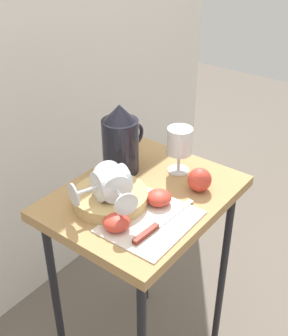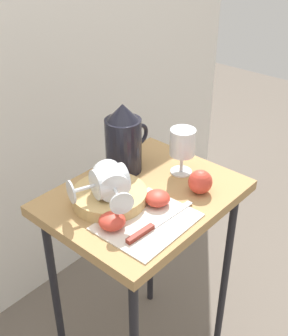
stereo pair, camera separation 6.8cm
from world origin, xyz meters
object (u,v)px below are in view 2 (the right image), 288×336
Objects in this scene: pitcher at (124,144)px; apple_whole at (200,182)px; knife at (151,227)px; basket_tray at (110,196)px; apple_half_left at (112,221)px; table at (144,218)px; wine_glass_tipped_near at (108,182)px; apple_half_right at (157,198)px; wine_glass_upright at (182,145)px; wine_glass_tipped_far at (111,181)px.

pitcher reaches higher than apple_whole.
basket_tray is at bearing 84.67° from knife.
apple_half_left is (-0.07, -0.08, 0.00)m from basket_tray.
table is 0.19m from apple_whole.
pitcher is 0.28m from apple_half_left.
pitcher is 3.16× the size of apple_whole.
pitcher is 0.19m from wine_glass_tipped_near.
pitcher is at bearing 31.31° from wine_glass_tipped_near.
table is 10.78× the size of apple_half_right.
apple_half_right is at bearing 158.82° from apple_whole.
wine_glass_upright is at bearing -54.36° from pitcher.
apple_whole is at bearing -78.13° from pitcher.
apple_whole is (0.12, -0.05, 0.01)m from apple_half_right.
wine_glass_upright is (0.15, -0.01, 0.18)m from table.
knife is at bearing -132.09° from table.
wine_glass_upright reaches higher than apple_whole.
apple_whole is at bearing -46.82° from table.
knife is (-0.11, -0.12, 0.09)m from table.
basket_tray is at bearing 48.53° from apple_half_left.
basket_tray is (-0.09, 0.04, 0.10)m from table.
apple_half_right is at bearing -163.00° from wine_glass_upright.
pitcher is at bearing 101.87° from apple_whole.
wine_glass_upright is 0.26m from wine_glass_tipped_near.
pitcher is at bearing 37.55° from apple_half_left.
apple_half_left is at bearing -142.45° from pitcher.
wine_glass_tipped_far is at bearing -115.87° from basket_tray.
wine_glass_upright reaches higher than wine_glass_tipped_far.
basket_tray is 0.11m from apple_half_left.
apple_half_left is at bearing -130.21° from wine_glass_tipped_near.
apple_half_right is 0.29× the size of knife.
wine_glass_upright reaches higher than basket_tray.
wine_glass_upright is 0.19m from apple_half_right.
knife is at bearing -157.61° from wine_glass_upright.
wine_glass_tipped_near reaches higher than apple_whole.
table is at bearing -14.45° from wine_glass_tipped_far.
wine_glass_tipped_near is at bearing 137.16° from wine_glass_tipped_far.
wine_glass_upright is at bearing 22.39° from knife.
wine_glass_tipped_far reaches higher than knife.
apple_whole is at bearing -34.18° from wine_glass_tipped_near.
wine_glass_upright is at bearing -11.88° from basket_tray.
wine_glass_upright is at bearing 64.33° from apple_whole.
table is 0.24m from wine_glass_upright.
apple_half_left is (-0.22, -0.17, -0.06)m from pitcher.
wine_glass_tipped_far reaches higher than apple_whole.
apple_half_left is 1.00× the size of apple_half_right.
pitcher reaches higher than wine_glass_upright.
table is 0.19m from wine_glass_tipped_far.
wine_glass_tipped_near reaches higher than apple_half_right.
wine_glass_upright is at bearing 17.00° from apple_half_right.
knife is (-0.00, -0.15, -0.07)m from wine_glass_tipped_near.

